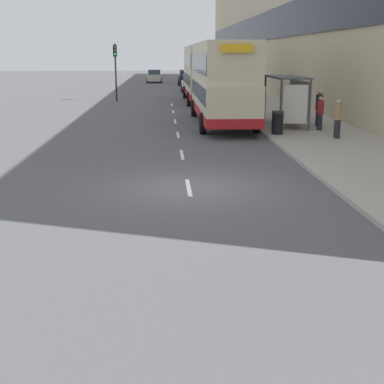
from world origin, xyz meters
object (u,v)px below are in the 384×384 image
(car_2, at_px, (191,83))
(pedestrian_at_shelter, at_px, (338,118))
(double_decker_bus_near, at_px, (222,81))
(double_decker_bus_ahead, at_px, (203,72))
(litter_bin, at_px, (278,122))
(car_1, at_px, (186,78))
(traffic_light_far_kerb, at_px, (115,63))
(bus_shelter, at_px, (291,92))
(pedestrian_1, at_px, (319,108))
(car_0, at_px, (154,76))
(pedestrian_2, at_px, (299,101))
(pedestrian_3, at_px, (320,113))

(car_2, distance_m, pedestrian_at_shelter, 31.75)
(double_decker_bus_near, height_order, car_2, double_decker_bus_near)
(double_decker_bus_ahead, bearing_deg, litter_bin, -83.85)
(car_1, xyz_separation_m, traffic_light_far_kerb, (-6.68, -22.48, 2.15))
(bus_shelter, xyz_separation_m, double_decker_bus_near, (-3.30, 2.01, 0.41))
(double_decker_bus_ahead, relative_size, car_1, 2.49)
(car_1, distance_m, pedestrian_1, 39.88)
(car_0, xyz_separation_m, traffic_light_far_kerb, (-2.69, -28.75, 2.21))
(double_decker_bus_ahead, bearing_deg, pedestrian_at_shelter, -77.85)
(pedestrian_2, relative_size, litter_bin, 1.59)
(car_0, relative_size, traffic_light_far_kerb, 0.99)
(double_decker_bus_near, bearing_deg, pedestrian_at_shelter, -54.27)
(pedestrian_at_shelter, xyz_separation_m, pedestrian_1, (0.35, 4.08, 0.07))
(traffic_light_far_kerb, bearing_deg, pedestrian_at_shelter, -61.97)
(bus_shelter, xyz_separation_m, double_decker_bus_ahead, (-3.25, 16.09, 0.41))
(car_0, distance_m, pedestrian_at_shelter, 50.66)
(bus_shelter, height_order, double_decker_bus_near, double_decker_bus_near)
(double_decker_bus_near, xyz_separation_m, car_2, (-0.32, 25.28, -1.43))
(pedestrian_1, xyz_separation_m, pedestrian_2, (0.15, 4.75, -0.08))
(bus_shelter, relative_size, double_decker_bus_near, 0.37)
(pedestrian_2, bearing_deg, bus_shelter, -108.83)
(double_decker_bus_near, bearing_deg, car_1, 90.30)
(pedestrian_at_shelter, height_order, traffic_light_far_kerb, traffic_light_far_kerb)
(bus_shelter, xyz_separation_m, car_2, (-3.61, 27.28, -1.02))
(double_decker_bus_near, relative_size, pedestrian_at_shelter, 6.77)
(pedestrian_1, bearing_deg, pedestrian_3, -104.02)
(double_decker_bus_ahead, height_order, car_2, double_decker_bus_ahead)
(car_2, relative_size, traffic_light_far_kerb, 0.87)
(car_0, height_order, car_2, car_2)
(car_2, bearing_deg, litter_bin, -85.44)
(bus_shelter, distance_m, car_2, 27.54)
(double_decker_bus_near, relative_size, car_0, 2.57)
(double_decker_bus_ahead, height_order, pedestrian_at_shelter, double_decker_bus_ahead)
(pedestrian_3, bearing_deg, pedestrian_1, 75.98)
(car_1, height_order, traffic_light_far_kerb, traffic_light_far_kerb)
(double_decker_bus_ahead, xyz_separation_m, car_0, (-4.24, 29.72, -1.46))
(car_1, relative_size, pedestrian_2, 2.73)
(double_decker_bus_near, height_order, car_1, double_decker_bus_near)
(traffic_light_far_kerb, bearing_deg, car_0, 84.66)
(car_2, xyz_separation_m, litter_bin, (2.39, -29.98, -0.18))
(traffic_light_far_kerb, bearing_deg, bus_shelter, -59.20)
(car_0, xyz_separation_m, pedestrian_at_shelter, (8.59, -49.93, 0.17))
(car_1, bearing_deg, litter_bin, -86.92)
(double_decker_bus_ahead, distance_m, car_2, 11.29)
(double_decker_bus_ahead, xyz_separation_m, pedestrian_1, (4.70, -16.12, -1.22))
(pedestrian_3, bearing_deg, pedestrian_2, 85.10)
(pedestrian_at_shelter, relative_size, pedestrian_1, 0.93)
(double_decker_bus_ahead, bearing_deg, double_decker_bus_near, -90.21)
(car_2, relative_size, pedestrian_1, 2.16)
(car_2, xyz_separation_m, pedestrian_3, (4.68, -28.86, 0.11))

